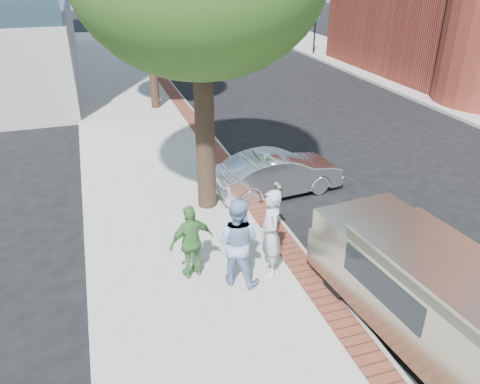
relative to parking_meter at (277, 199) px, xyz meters
name	(u,v)px	position (x,y,z in m)	size (l,w,h in m)	color
ground	(249,240)	(-0.63, 0.25, -1.21)	(120.00, 120.00, 0.00)	black
sidewalk	(147,139)	(-2.13, 8.25, -1.13)	(5.00, 60.00, 0.15)	#9E9991
brick_strip	(201,131)	(0.07, 8.25, -1.05)	(0.60, 60.00, 0.01)	brown
curb	(210,132)	(0.42, 8.25, -1.13)	(0.10, 60.00, 0.15)	gray
sidewalk_far	(477,104)	(13.87, 8.25, -1.13)	(5.00, 60.00, 0.15)	#9E9991
signal_near	(151,30)	(0.27, 22.25, 1.05)	(0.70, 0.15, 3.80)	black
signal_far	(315,23)	(11.87, 22.25, 1.05)	(0.70, 0.15, 3.80)	black
parking_meter	(277,199)	(0.00, 0.00, 0.00)	(0.12, 0.32, 1.47)	gray
person_gray	(270,233)	(-0.71, -1.35, -0.04)	(0.74, 0.49, 2.03)	#BCBCC1
person_officer	(237,241)	(-1.48, -1.44, -0.05)	(0.98, 0.76, 2.01)	#86A4D0
person_green	(192,242)	(-2.35, -0.93, -0.19)	(1.01, 0.42, 1.73)	#47873D
sedan_silver	(277,173)	(1.05, 2.52, -0.56)	(1.37, 3.94, 1.30)	silver
bg_car	(170,53)	(1.40, 22.38, -0.51)	(1.64, 4.09, 1.39)	black
van	(423,287)	(1.37, -3.78, -0.17)	(2.44, 5.29, 1.90)	gray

